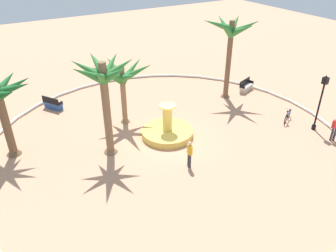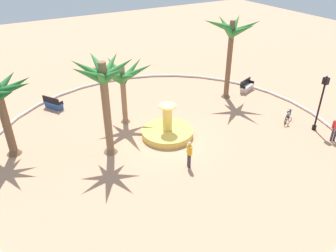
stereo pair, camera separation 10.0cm
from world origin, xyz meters
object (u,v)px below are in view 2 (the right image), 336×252
Objects in this scene: bicycle_red_frame at (288,116)px; lamppost at (321,99)px; person_cyclist_helmet at (336,128)px; palm_tree_by_curb at (231,37)px; bench_west at (247,87)px; palm_tree_far_side at (122,77)px; person_cyclist_photo at (189,153)px; fountain at (167,132)px; bench_east at (53,104)px; palm_tree_mid_plaza at (104,84)px.

lamppost is at bearing -158.18° from bicycle_red_frame.
palm_tree_by_curb is at bearing 10.82° from person_cyclist_helmet.
bench_west is (0.03, -2.24, -4.56)m from palm_tree_by_curb.
palm_tree_far_side is 7.18m from person_cyclist_photo.
person_cyclist_helmet is at bearing 176.36° from bench_west.
person_cyclist_helmet is at bearing 173.28° from lamppost.
lamppost reaches higher than fountain.
palm_tree_far_side is 6.79m from bench_east.
palm_tree_far_side is 11.48m from bench_west.
bench_west is 0.98× the size of person_cyclist_helmet.
palm_tree_mid_plaza is at bearing 64.95° from person_cyclist_helmet.
palm_tree_mid_plaza is 8.88m from bench_east.
palm_tree_by_curb reaches higher than lamppost.
palm_tree_by_curb reaches higher than palm_tree_far_side.
lamppost is (-7.43, -10.70, -1.08)m from palm_tree_far_side.
palm_tree_by_curb is 3.82× the size of bench_west.
bench_east is at bearing 23.18° from person_cyclist_photo.
palm_tree_far_side reaches higher than bench_east.
palm_tree_by_curb is at bearing -91.57° from palm_tree_far_side.
fountain is 8.76m from bicycle_red_frame.
palm_tree_mid_plaza is 3.90× the size of bicycle_red_frame.
bench_east is (4.93, 12.70, -4.56)m from palm_tree_by_curb.
palm_tree_mid_plaza is 14.60m from person_cyclist_helmet.
person_cyclist_photo reaches higher than bicycle_red_frame.
bench_west reaches higher than bicycle_red_frame.
palm_tree_by_curb is 5.08m from bench_west.
palm_tree_by_curb is at bearing 12.08° from bicycle_red_frame.
palm_tree_by_curb is 1.44× the size of palm_tree_far_side.
bench_east is at bearing 46.38° from person_cyclist_helmet.
palm_tree_far_side is 2.61× the size of person_cyclist_helmet.
palm_tree_by_curb reaches higher than bench_west.
person_cyclist_photo is at bearing 169.94° from fountain.
fountain reaches higher than person_cyclist_photo.
lamppost is at bearing -129.77° from bench_east.
bench_east is 17.33m from bicycle_red_frame.
person_cyclist_photo is (-6.68, -1.01, -2.43)m from palm_tree_far_side.
person_cyclist_photo is at bearing -156.82° from bench_east.
palm_tree_mid_plaza reaches higher than lamppost.
person_cyclist_helmet is (-3.31, -0.51, 0.57)m from bicycle_red_frame.
bench_west is 8.84m from person_cyclist_helmet.
palm_tree_mid_plaza is 3.52× the size of person_cyclist_helmet.
bench_west is 7.49m from lamppost.
fountain is 2.00× the size of person_cyclist_photo.
person_cyclist_photo is (-6.44, 7.83, -3.97)m from palm_tree_by_curb.
palm_tree_by_curb is at bearing -76.06° from palm_tree_mid_plaza.
palm_tree_by_curb is 9.76m from person_cyclist_helmet.
palm_tree_far_side is 14.06m from person_cyclist_helmet.
bench_west is 1.00× the size of person_cyclist_photo.
palm_tree_by_curb is (2.89, -7.20, 4.59)m from fountain.
person_cyclist_helmet is (-8.80, 0.56, 0.61)m from bench_west.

